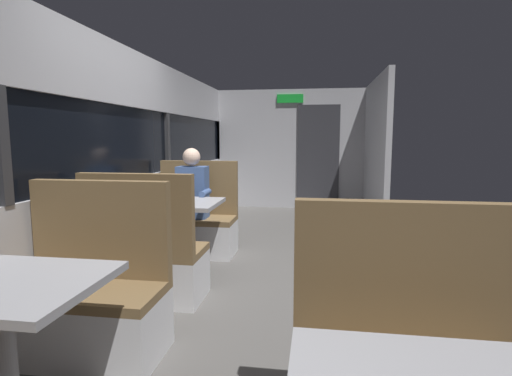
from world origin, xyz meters
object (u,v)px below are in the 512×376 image
object	(u,v)px
dining_table_near_window	(1,301)
bench_near_window_facing_entry	(90,304)
seated_passenger	(194,210)
bench_mid_window_facing_end	(147,262)
dining_table_mid_window	(175,211)
bench_mid_window_facing_entry	(196,226)

from	to	relation	value
dining_table_near_window	bench_near_window_facing_entry	bearing A→B (deg)	90.00
dining_table_near_window	seated_passenger	bearing A→B (deg)	90.00
dining_table_near_window	bench_mid_window_facing_end	world-z (taller)	bench_mid_window_facing_end
bench_near_window_facing_entry	seated_passenger	bearing A→B (deg)	90.00
bench_near_window_facing_entry	dining_table_mid_window	xyz separation A→B (m)	(0.00, 1.56, 0.31)
bench_mid_window_facing_entry	seated_passenger	world-z (taller)	seated_passenger
dining_table_near_window	seated_passenger	xyz separation A→B (m)	(0.00, 2.88, -0.10)
bench_mid_window_facing_end	bench_mid_window_facing_entry	world-z (taller)	same
dining_table_mid_window	bench_mid_window_facing_end	size ratio (longest dim) A/B	0.82
bench_mid_window_facing_end	dining_table_near_window	bearing A→B (deg)	-90.00
bench_near_window_facing_entry	dining_table_mid_window	distance (m)	1.59
dining_table_mid_window	bench_mid_window_facing_entry	world-z (taller)	bench_mid_window_facing_entry
seated_passenger	bench_mid_window_facing_end	bearing A→B (deg)	-90.00
dining_table_near_window	bench_near_window_facing_entry	distance (m)	0.77
dining_table_near_window	bench_mid_window_facing_end	distance (m)	1.59
dining_table_near_window	bench_mid_window_facing_end	size ratio (longest dim) A/B	0.82
bench_near_window_facing_entry	bench_mid_window_facing_entry	xyz separation A→B (m)	(0.00, 2.26, 0.00)
dining_table_near_window	dining_table_mid_window	bearing A→B (deg)	90.00
bench_near_window_facing_entry	dining_table_mid_window	bearing A→B (deg)	90.00
bench_mid_window_facing_entry	dining_table_near_window	bearing A→B (deg)	-90.00
bench_mid_window_facing_end	seated_passenger	world-z (taller)	seated_passenger
dining_table_mid_window	bench_mid_window_facing_end	distance (m)	0.77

